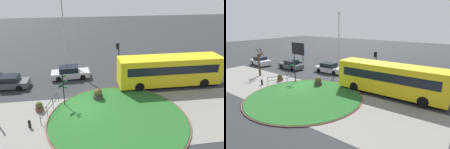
% 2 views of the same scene
% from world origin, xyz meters
% --- Properties ---
extents(ground, '(120.00, 120.00, 0.00)m').
position_xyz_m(ground, '(0.00, 0.00, 0.00)').
color(ground, '#282B2D').
extents(sidewalk_paving, '(32.00, 7.97, 0.02)m').
position_xyz_m(sidewalk_paving, '(0.00, -2.02, 0.01)').
color(sidewalk_paving, gray).
rests_on(sidewalk_paving, ground).
extents(grass_island, '(11.37, 11.37, 0.10)m').
position_xyz_m(grass_island, '(3.10, -2.09, 0.05)').
color(grass_island, '#235B23').
rests_on(grass_island, ground).
extents(grass_kerb_ring, '(11.68, 11.68, 0.11)m').
position_xyz_m(grass_kerb_ring, '(3.10, -2.09, 0.06)').
color(grass_kerb_ring, brown).
rests_on(grass_kerb_ring, ground).
extents(signpost_directional, '(0.85, 0.89, 3.28)m').
position_xyz_m(signpost_directional, '(-1.38, 0.68, 1.87)').
color(signpost_directional, black).
rests_on(signpost_directional, ground).
extents(bollard_foreground, '(0.22, 0.22, 0.70)m').
position_xyz_m(bollard_foreground, '(-3.90, -2.33, 0.36)').
color(bollard_foreground, black).
rests_on(bollard_foreground, ground).
extents(railing_grass_edge, '(1.12, 3.50, 0.99)m').
position_xyz_m(railing_grass_edge, '(-2.56, -0.32, 0.64)').
color(railing_grass_edge, black).
rests_on(railing_grass_edge, ground).
extents(bus_yellow, '(11.16, 2.68, 3.21)m').
position_xyz_m(bus_yellow, '(9.70, 3.66, 1.73)').
color(bus_yellow, yellow).
rests_on(bus_yellow, ground).
extents(car_near_lane, '(4.51, 2.12, 1.44)m').
position_xyz_m(car_near_lane, '(-1.08, 7.15, 0.67)').
color(car_near_lane, '#B7B7BC').
rests_on(car_near_lane, ground).
extents(car_far_lane, '(4.36, 1.98, 1.38)m').
position_xyz_m(car_far_lane, '(-7.52, 5.32, 0.64)').
color(car_far_lane, '#474C51').
rests_on(car_far_lane, ground).
extents(traffic_light_near, '(0.49, 0.29, 3.34)m').
position_xyz_m(traffic_light_near, '(5.07, 9.76, 2.46)').
color(traffic_light_near, black).
rests_on(traffic_light_near, ground).
extents(lamppost_tall, '(0.32, 0.32, 8.81)m').
position_xyz_m(lamppost_tall, '(-1.65, 10.37, 4.70)').
color(lamppost_tall, '#B7B7BC').
rests_on(lamppost_tall, ground).
extents(planter_near_signpost, '(0.94, 0.94, 1.12)m').
position_xyz_m(planter_near_signpost, '(1.73, 1.46, 0.50)').
color(planter_near_signpost, '#383838').
rests_on(planter_near_signpost, ground).
extents(planter_kerbside, '(0.70, 0.70, 0.89)m').
position_xyz_m(planter_kerbside, '(-3.53, 0.07, 0.40)').
color(planter_kerbside, brown).
rests_on(planter_kerbside, ground).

